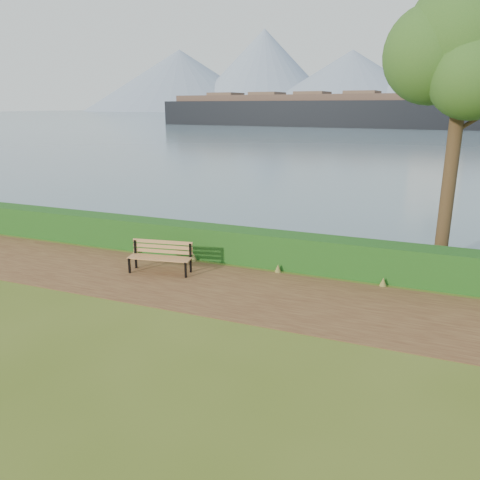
% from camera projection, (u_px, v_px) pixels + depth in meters
% --- Properties ---
extents(ground, '(140.00, 140.00, 0.00)m').
position_uv_depth(ground, '(195.00, 289.00, 12.15)').
color(ground, '#495C1A').
rests_on(ground, ground).
extents(path, '(40.00, 3.40, 0.01)m').
position_uv_depth(path, '(201.00, 285.00, 12.41)').
color(path, '#4F2C1B').
rests_on(path, ground).
extents(hedge, '(32.00, 0.85, 1.00)m').
position_uv_depth(hedge, '(234.00, 245.00, 14.33)').
color(hedge, '#124213').
rests_on(hedge, ground).
extents(water, '(700.00, 510.00, 0.00)m').
position_uv_depth(water, '(423.00, 115.00, 244.08)').
color(water, slate).
rests_on(water, ground).
extents(mountains, '(585.00, 190.00, 70.00)m').
position_uv_depth(mountains, '(419.00, 76.00, 370.00)').
color(mountains, gray).
rests_on(mountains, ground).
extents(bench, '(1.86, 0.81, 0.90)m').
position_uv_depth(bench, '(161.00, 255.00, 13.30)').
color(bench, black).
rests_on(bench, ground).
extents(tree, '(4.25, 3.50, 8.23)m').
position_uv_depth(tree, '(466.00, 46.00, 12.38)').
color(tree, '#382417').
rests_on(tree, ground).
extents(cargo_ship, '(81.01, 19.62, 24.35)m').
position_uv_depth(cargo_ship, '(335.00, 110.00, 106.77)').
color(cargo_ship, black).
rests_on(cargo_ship, ground).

